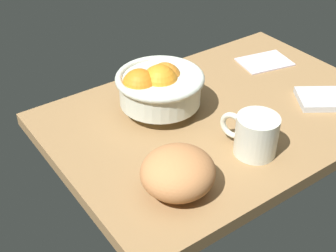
{
  "coord_description": "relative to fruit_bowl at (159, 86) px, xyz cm",
  "views": [
    {
      "loc": [
        61.95,
        65.64,
        60.09
      ],
      "look_at": [
        17.48,
        3.07,
        5.0
      ],
      "focal_mm": 49.49,
      "sensor_mm": 36.0,
      "label": 1
    }
  ],
  "objects": [
    {
      "name": "ground_plane",
      "position": [
        -11.44,
        9.12,
        -7.95
      ],
      "size": [
        78.66,
        53.79,
        3.0
      ],
      "primitive_type": "cube",
      "color": "olive"
    },
    {
      "name": "bread_loaf",
      "position": [
        12.31,
        24.15,
        -2.2
      ],
      "size": [
        14.68,
        14.29,
        8.51
      ],
      "primitive_type": "ellipsoid",
      "rotation": [
        0.0,
        0.0,
        0.05
      ],
      "color": "#C17D49",
      "rests_on": "ground"
    },
    {
      "name": "napkin_folded",
      "position": [
        -37.11,
        -2.52,
        -6.03
      ],
      "size": [
        15.41,
        12.35,
        0.83
      ],
      "primitive_type": "cube",
      "rotation": [
        0.0,
        0.0,
        -0.22
      ],
      "color": "silver",
      "rests_on": "ground"
    },
    {
      "name": "fruit_bowl",
      "position": [
        0.0,
        0.0,
        0.0
      ],
      "size": [
        20.15,
        20.15,
        11.53
      ],
      "color": "silver",
      "rests_on": "ground"
    },
    {
      "name": "mug",
      "position": [
        -7.08,
        24.03,
        -2.14
      ],
      "size": [
        8.72,
        12.76,
        8.62
      ],
      "color": "silver",
      "rests_on": "ground"
    },
    {
      "name": "napkin_spare",
      "position": [
        -35.17,
        20.53,
        -5.68
      ],
      "size": [
        17.11,
        15.78,
        1.54
      ],
      "primitive_type": "cube",
      "rotation": [
        0.0,
        0.0,
        -0.59
      ],
      "color": "silver",
      "rests_on": "ground"
    }
  ]
}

